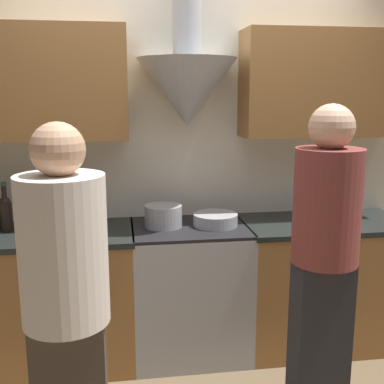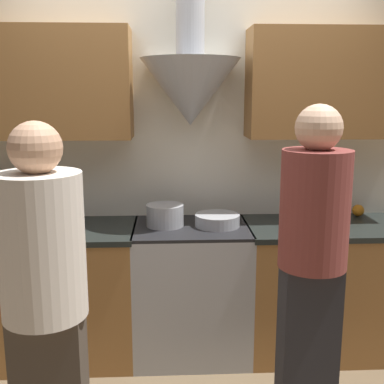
% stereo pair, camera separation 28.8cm
% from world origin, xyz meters
% --- Properties ---
extents(ground_plane, '(12.00, 12.00, 0.00)m').
position_xyz_m(ground_plane, '(0.00, 0.00, 0.00)').
color(ground_plane, brown).
extents(wall_back, '(8.40, 0.64, 2.60)m').
position_xyz_m(wall_back, '(-0.04, 0.60, 1.48)').
color(wall_back, silver).
rests_on(wall_back, ground_plane).
extents(counter_left, '(1.35, 0.62, 0.89)m').
position_xyz_m(counter_left, '(-1.04, 0.34, 0.44)').
color(counter_left, '#9E6B38').
rests_on(counter_left, ground_plane).
extents(counter_right, '(1.12, 0.62, 0.89)m').
position_xyz_m(counter_right, '(0.93, 0.34, 0.44)').
color(counter_right, '#9E6B38').
rests_on(counter_right, ground_plane).
extents(stove_range, '(0.76, 0.60, 0.89)m').
position_xyz_m(stove_range, '(0.00, 0.34, 0.45)').
color(stove_range, '#A8AAAF').
rests_on(stove_range, ground_plane).
extents(wine_bottle_5, '(0.08, 0.08, 0.31)m').
position_xyz_m(wine_bottle_5, '(-1.16, 0.41, 1.01)').
color(wine_bottle_5, black).
rests_on(wine_bottle_5, counter_left).
extents(stock_pot, '(0.24, 0.24, 0.14)m').
position_xyz_m(stock_pot, '(-0.17, 0.36, 0.96)').
color(stock_pot, '#A8AAAF').
rests_on(stock_pot, stove_range).
extents(mixing_bowl, '(0.29, 0.29, 0.08)m').
position_xyz_m(mixing_bowl, '(0.17, 0.34, 0.93)').
color(mixing_bowl, '#A8AAAF').
rests_on(mixing_bowl, stove_range).
extents(orange_fruit, '(0.08, 0.08, 0.08)m').
position_xyz_m(orange_fruit, '(1.19, 0.55, 0.93)').
color(orange_fruit, orange).
rests_on(orange_fruit, counter_right).
extents(person_foreground_left, '(0.36, 0.36, 1.64)m').
position_xyz_m(person_foreground_left, '(-0.67, -0.75, 0.90)').
color(person_foreground_left, '#473D33').
rests_on(person_foreground_left, ground_plane).
extents(person_foreground_right, '(0.32, 0.32, 1.70)m').
position_xyz_m(person_foreground_right, '(0.53, -0.57, 0.95)').
color(person_foreground_right, '#28282D').
rests_on(person_foreground_right, ground_plane).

